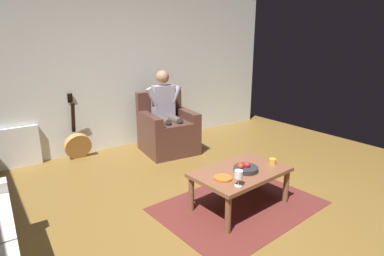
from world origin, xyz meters
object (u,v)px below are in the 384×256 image
object	(u,v)px
armchair	(167,131)
candle_jar	(273,161)
wine_glass_near	(239,175)
fruit_bowl	(245,168)
person_seated	(166,109)
coffee_table	(240,175)
decorative_dish	(223,178)
guitar	(78,144)

from	to	relation	value
armchair	candle_jar	distance (m)	2.07
wine_glass_near	fruit_bowl	distance (m)	0.38
person_seated	wine_glass_near	xyz separation A→B (m)	(0.57, 2.27, -0.16)
coffee_table	fruit_bowl	world-z (taller)	fruit_bowl
decorative_dish	candle_jar	world-z (taller)	candle_jar
guitar	decorative_dish	bearing A→B (deg)	105.42
coffee_table	fruit_bowl	size ratio (longest dim) A/B	4.12
person_seated	coffee_table	bearing A→B (deg)	88.17
decorative_dish	guitar	bearing A→B (deg)	-74.58
candle_jar	coffee_table	bearing A→B (deg)	-9.88
wine_glass_near	fruit_bowl	bearing A→B (deg)	-145.46
armchair	decorative_dish	xyz separation A→B (m)	(0.59, 2.05, 0.10)
wine_glass_near	guitar	bearing A→B (deg)	-75.33
wine_glass_near	person_seated	bearing A→B (deg)	-104.15
armchair	fruit_bowl	distance (m)	2.06
guitar	person_seated	bearing A→B (deg)	158.93
candle_jar	guitar	bearing A→B (deg)	-61.09
armchair	person_seated	bearing A→B (deg)	-90.00
decorative_dish	fruit_bowl	bearing A→B (deg)	-178.33
decorative_dish	person_seated	bearing A→B (deg)	-105.88
person_seated	candle_jar	size ratio (longest dim) A/B	16.13
armchair	fruit_bowl	size ratio (longest dim) A/B	3.68
armchair	coffee_table	distance (m)	2.01
wine_glass_near	decorative_dish	xyz separation A→B (m)	(0.02, -0.20, -0.10)
person_seated	fruit_bowl	bearing A→B (deg)	88.96
guitar	wine_glass_near	world-z (taller)	guitar
armchair	fruit_bowl	world-z (taller)	armchair
coffee_table	fruit_bowl	bearing A→B (deg)	115.12
person_seated	fruit_bowl	world-z (taller)	person_seated
person_seated	fruit_bowl	distance (m)	2.09
candle_jar	fruit_bowl	bearing A→B (deg)	-3.73
fruit_bowl	candle_jar	distance (m)	0.40
armchair	guitar	distance (m)	1.40
guitar	candle_jar	xyz separation A→B (m)	(-1.43, 2.59, 0.23)
guitar	candle_jar	world-z (taller)	guitar
coffee_table	wine_glass_near	bearing A→B (deg)	42.28
coffee_table	decorative_dish	size ratio (longest dim) A/B	5.80
fruit_bowl	decorative_dish	distance (m)	0.32
decorative_dish	candle_jar	size ratio (longest dim) A/B	2.27
person_seated	armchair	bearing A→B (deg)	90.00
person_seated	fruit_bowl	xyz separation A→B (m)	(0.27, 2.06, -0.24)
fruit_bowl	candle_jar	world-z (taller)	fruit_bowl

